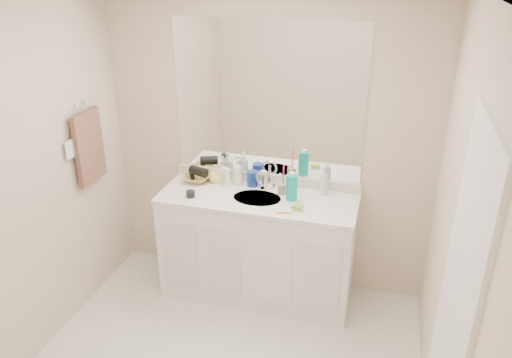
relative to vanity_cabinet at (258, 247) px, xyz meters
The scene contains 28 objects.
wall_back 0.82m from the vanity_cabinet, 90.00° to the left, with size 2.60×0.02×2.40m, color beige.
wall_left 1.83m from the vanity_cabinet, 141.75° to the right, with size 0.02×2.60×2.40m, color beige.
wall_right 1.83m from the vanity_cabinet, 38.25° to the right, with size 0.02×2.60×2.40m, color beige.
vanity_cabinet is the anchor object (origin of this frame).
countertop 0.44m from the vanity_cabinet, ahead, with size 1.52×0.57×0.03m, color white.
backsplash 0.56m from the vanity_cabinet, 90.00° to the left, with size 1.52×0.03×0.08m, color silver.
sink_basin 0.44m from the vanity_cabinet, 90.00° to the right, with size 0.37×0.37×0.02m, color #B8B1A1.
faucet 0.53m from the vanity_cabinet, 90.00° to the left, with size 0.02×0.02×0.11m, color silver.
mirror 1.17m from the vanity_cabinet, 90.00° to the left, with size 1.48×0.01×1.20m, color white.
blue_mug 0.56m from the vanity_cabinet, 117.39° to the left, with size 0.09×0.09×0.12m, color navy.
tan_cup 0.53m from the vanity_cabinet, 29.95° to the left, with size 0.06×0.06×0.08m, color tan.
toothbrush 0.64m from the vanity_cabinet, 28.52° to the left, with size 0.01×0.01×0.20m, color #F4407C.
mouthwash_bottle 0.61m from the vanity_cabinet, ahead, with size 0.09×0.09×0.20m, color #0DA59A.
clear_pump_bottle 0.74m from the vanity_cabinet, 20.46° to the left, with size 0.06×0.06×0.16m, color silver.
soap_dish 0.58m from the vanity_cabinet, 21.64° to the right, with size 0.09×0.07×0.01m, color silver.
green_soap 0.60m from the vanity_cabinet, 21.64° to the right, with size 0.08×0.05×0.03m, color #82D032.
orange_comb 0.56m from the vanity_cabinet, 40.16° to the right, with size 0.11×0.02×0.00m, color orange.
dark_jar 0.70m from the vanity_cabinet, 164.15° to the right, with size 0.07×0.07×0.05m, color black.
extra_white_bottle 0.61m from the vanity_cabinet, 157.30° to the left, with size 0.05×0.05×0.15m, color white.
soap_bottle_white 0.63m from the vanity_cabinet, 140.08° to the left, with size 0.08×0.08×0.21m, color white.
soap_bottle_cream 0.68m from the vanity_cabinet, 153.33° to the left, with size 0.09×0.09×0.19m, color beige.
soap_bottle_yellow 0.69m from the vanity_cabinet, 156.52° to the left, with size 0.11×0.11×0.15m, color #FDFE62.
wicker_basket 0.75m from the vanity_cabinet, 165.76° to the left, with size 0.22×0.22×0.05m, color #A98744.
hair_dryer 0.78m from the vanity_cabinet, 165.25° to the left, with size 0.08×0.08×0.15m, color black.
towel_ring 1.71m from the vanity_cabinet, 168.86° to the right, with size 0.11×0.11×0.01m, color silver.
hand_towel 1.52m from the vanity_cabinet, 168.69° to the right, with size 0.04×0.32×0.55m, color brown.
switch_plate 1.61m from the vanity_cabinet, 160.52° to the right, with size 0.01×0.09×0.13m, color white.
door 1.94m from the vanity_cabinet, 45.81° to the right, with size 0.02×0.82×2.00m, color white.
Camera 1 is at (0.91, -2.27, 2.57)m, focal length 35.00 mm.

